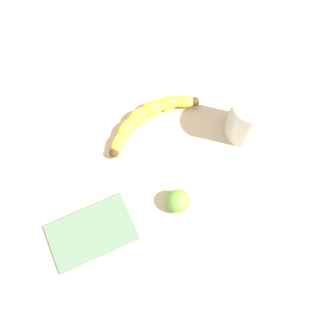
# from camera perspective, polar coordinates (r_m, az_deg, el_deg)

# --- Properties ---
(wooden_tabletop) EXTENTS (1.20, 1.20, 0.03)m
(wooden_tabletop) POSITION_cam_1_polar(r_m,az_deg,el_deg) (0.81, -0.03, 4.87)
(wooden_tabletop) COLOR beige
(wooden_tabletop) RESTS_ON ground
(banana) EXTENTS (0.20, 0.11, 0.03)m
(banana) POSITION_cam_1_polar(r_m,az_deg,el_deg) (0.79, -2.93, 7.41)
(banana) COLOR yellow
(banana) RESTS_ON wooden_tabletop
(smoothie_glass) EXTENTS (0.07, 0.07, 0.11)m
(smoothie_glass) POSITION_cam_1_polar(r_m,az_deg,el_deg) (0.76, 11.33, 6.97)
(smoothie_glass) COLOR silver
(smoothie_glass) RESTS_ON wooden_tabletop
(lime_fruit) EXTENTS (0.04, 0.04, 0.04)m
(lime_fruit) POSITION_cam_1_polar(r_m,az_deg,el_deg) (0.72, 1.48, -4.77)
(lime_fruit) COLOR #75C142
(lime_fruit) RESTS_ON wooden_tabletop
(folded_napkin) EXTENTS (0.17, 0.12, 0.01)m
(folded_napkin) POSITION_cam_1_polar(r_m,az_deg,el_deg) (0.74, -10.97, -9.09)
(folded_napkin) COLOR slate
(folded_napkin) RESTS_ON wooden_tabletop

